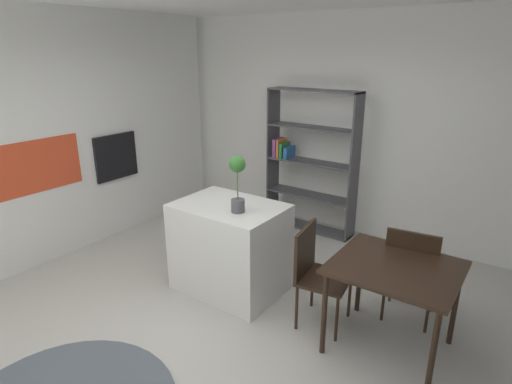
# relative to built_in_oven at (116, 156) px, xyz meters

# --- Properties ---
(ground_plane) EXTENTS (8.51, 8.51, 0.00)m
(ground_plane) POSITION_rel_built_in_oven_xyz_m (2.41, -0.81, -1.06)
(ground_plane) COLOR beige
(back_partition) EXTENTS (6.20, 0.06, 2.84)m
(back_partition) POSITION_rel_built_in_oven_xyz_m (2.41, 1.89, 0.36)
(back_partition) COLOR white
(back_partition) RESTS_ON ground_plane
(tall_cabinet_run_left) EXTENTS (0.61, 4.92, 2.84)m
(tall_cabinet_run_left) POSITION_rel_built_in_oven_xyz_m (-0.33, -0.81, 0.36)
(tall_cabinet_run_left) COLOR silver
(tall_cabinet_run_left) RESTS_ON ground_plane
(cabinet_niche_splashback) EXTENTS (0.01, 1.22, 0.59)m
(cabinet_niche_splashback) POSITION_rel_built_in_oven_xyz_m (-0.02, -1.12, 0.09)
(cabinet_niche_splashback) COLOR #CC4223
(cabinet_niche_splashback) RESTS_ON ground_plane
(built_in_oven) EXTENTS (0.06, 0.61, 0.58)m
(built_in_oven) POSITION_rel_built_in_oven_xyz_m (0.00, 0.00, 0.00)
(built_in_oven) COLOR black
(built_in_oven) RESTS_ON ground_plane
(kitchen_island) EXTENTS (1.06, 0.76, 0.93)m
(kitchen_island) POSITION_rel_built_in_oven_xyz_m (2.11, -0.27, -0.60)
(kitchen_island) COLOR silver
(kitchen_island) RESTS_ON ground_plane
(potted_plant_on_island) EXTENTS (0.15, 0.15, 0.54)m
(potted_plant_on_island) POSITION_rel_built_in_oven_xyz_m (2.29, -0.37, 0.19)
(potted_plant_on_island) COLOR #4C4C51
(potted_plant_on_island) RESTS_ON kitchen_island
(open_bookshelf) EXTENTS (1.25, 0.30, 1.90)m
(open_bookshelf) POSITION_rel_built_in_oven_xyz_m (1.96, 1.59, -0.10)
(open_bookshelf) COLOR #4C4C51
(open_bookshelf) RESTS_ON ground_plane
(dining_table) EXTENTS (0.95, 0.85, 0.77)m
(dining_table) POSITION_rel_built_in_oven_xyz_m (3.76, -0.25, -0.38)
(dining_table) COLOR black
(dining_table) RESTS_ON ground_plane
(dining_chair_island_side) EXTENTS (0.49, 0.51, 0.91)m
(dining_chair_island_side) POSITION_rel_built_in_oven_xyz_m (3.07, -0.27, -0.52)
(dining_chair_island_side) COLOR black
(dining_chair_island_side) RESTS_ON ground_plane
(dining_chair_far) EXTENTS (0.49, 0.47, 0.93)m
(dining_chair_far) POSITION_rel_built_in_oven_xyz_m (3.78, 0.20, -0.50)
(dining_chair_far) COLOR black
(dining_chair_far) RESTS_ON ground_plane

